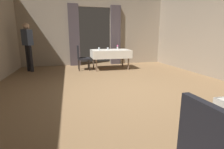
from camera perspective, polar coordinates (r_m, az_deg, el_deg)
name	(u,v)px	position (r m, az deg, el deg)	size (l,w,h in m)	color
ground	(123,92)	(3.98, 3.86, -5.90)	(10.08, 10.08, 0.00)	olive
wall_back	(95,30)	(7.85, -5.72, 14.49)	(6.40, 0.27, 3.00)	gray
dining_table_mid	(110,52)	(6.69, -0.54, 7.47)	(1.48, 0.97, 0.75)	#7A604C
chair_mid_left	(81,57)	(6.55, -10.23, 5.93)	(0.44, 0.44, 0.93)	black
flower_vase_mid	(118,47)	(6.89, 1.86, 9.19)	(0.07, 0.07, 0.17)	silver
glass_mid_b	(99,49)	(6.42, -4.38, 8.58)	(0.07, 0.07, 0.12)	silver
glass_mid_c	(108,49)	(6.62, -1.36, 8.66)	(0.07, 0.07, 0.10)	silver
person_waiter_by_doorway	(28,43)	(6.84, -26.39, 9.38)	(0.41, 0.41, 1.72)	black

